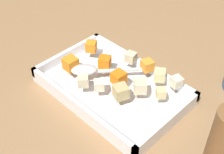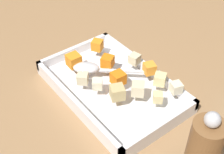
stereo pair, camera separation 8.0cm
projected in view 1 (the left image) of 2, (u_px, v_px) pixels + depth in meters
The scene contains 16 objects.
ground_plane at pixel (110, 88), 0.84m from camera, with size 4.00×4.00×0.00m, color #936D47.
baking_dish at pixel (112, 88), 0.82m from camera, with size 0.38×0.24×0.04m.
carrot_chunk_far_left at pixel (147, 65), 0.83m from camera, with size 0.03×0.03×0.03m, color orange.
carrot_chunk_near_left at pixel (71, 64), 0.83m from camera, with size 0.03×0.03×0.03m, color orange.
carrot_chunk_corner_sw at pixel (105, 62), 0.83m from camera, with size 0.03×0.03×0.03m, color orange.
carrot_chunk_back_center at pixel (91, 46), 0.89m from camera, with size 0.03×0.03×0.03m, color orange.
carrot_chunk_heap_top at pixel (119, 77), 0.79m from camera, with size 0.03×0.03×0.03m, color orange.
potato_chunk_near_right at pixel (176, 82), 0.78m from camera, with size 0.03×0.03×0.03m, color beige.
potato_chunk_center at pixel (140, 86), 0.76m from camera, with size 0.03×0.03×0.03m, color beige.
potato_chunk_mid_right at pixel (83, 81), 0.78m from camera, with size 0.03×0.03×0.03m, color beige.
potato_chunk_heap_side at pixel (99, 85), 0.77m from camera, with size 0.02×0.02×0.02m, color beige.
potato_chunk_corner_ne at pixel (121, 92), 0.75m from camera, with size 0.03×0.03×0.03m, color tan.
potato_chunk_far_right at pixel (160, 75), 0.80m from camera, with size 0.03×0.03×0.03m, color #E0CC89.
potato_chunk_under_handle at pixel (161, 93), 0.75m from camera, with size 0.02×0.02×0.02m, color #E0CC89.
potato_chunk_corner_nw at pixel (131, 57), 0.85m from camera, with size 0.03×0.03×0.03m, color beige.
serving_spoon at pixel (89, 70), 0.82m from camera, with size 0.17×0.19×0.02m.
Camera 1 is at (-0.44, 0.43, 0.58)m, focal length 50.02 mm.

